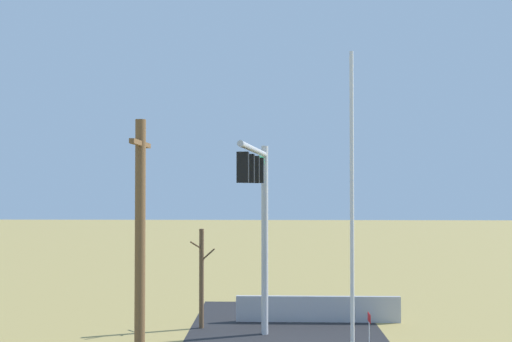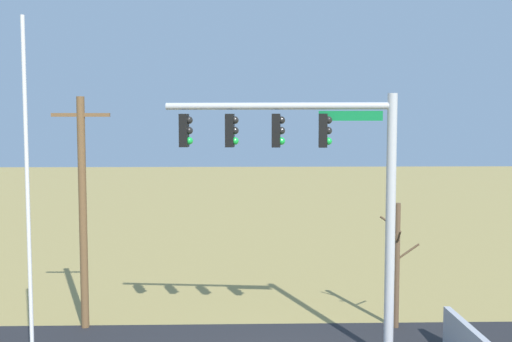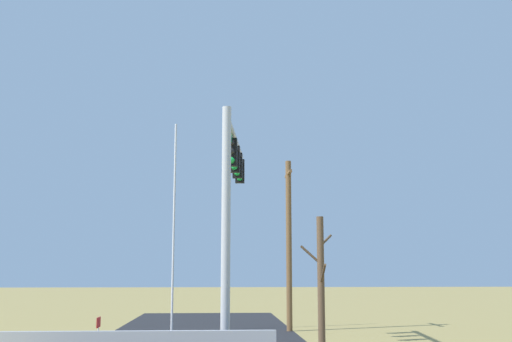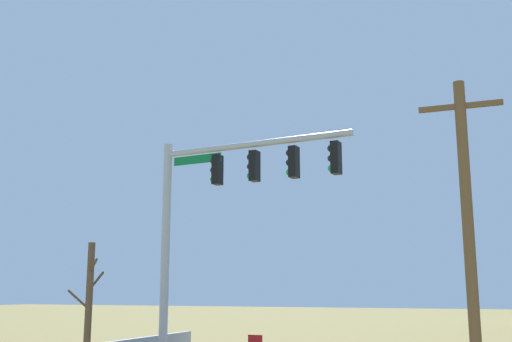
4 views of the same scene
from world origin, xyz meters
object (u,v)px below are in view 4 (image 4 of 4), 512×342
Objects in this scene: flagpole at (472,229)px; bare_tree at (88,314)px; signal_mast at (218,204)px; utility_pole at (469,237)px.

flagpole is 11.77m from bare_tree.
signal_mast is at bearing 18.14° from flagpole.
utility_pole is at bearing 90.50° from flagpole.
signal_mast is at bearing -139.29° from bare_tree.
utility_pole is (-7.53, 2.79, -1.49)m from signal_mast.
signal_mast is 7.91m from flagpole.
flagpole is 5.28m from utility_pole.
bare_tree is at bearing 40.71° from signal_mast.
utility_pole is (-0.05, 5.24, -0.68)m from flagpole.
flagpole reaches higher than utility_pole.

